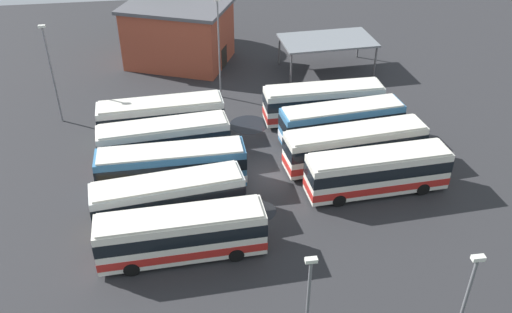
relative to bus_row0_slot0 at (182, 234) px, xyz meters
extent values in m
plane|color=#28282B|center=(6.57, 8.03, -1.78)|extent=(92.06, 92.06, 0.00)
cube|color=silver|center=(-0.01, 0.00, -0.02)|extent=(10.64, 2.97, 2.93)
cube|color=beige|center=(-0.01, 0.00, 1.52)|extent=(10.21, 2.76, 0.14)
cube|color=black|center=(-0.01, 0.00, 0.45)|extent=(10.70, 3.01, 0.94)
cube|color=red|center=(-0.01, 0.00, -0.84)|extent=(10.70, 3.01, 0.59)
cube|color=black|center=(5.26, 0.26, 0.55)|extent=(0.16, 2.01, 1.08)
cylinder|color=black|center=(3.20, 1.29, -1.28)|extent=(1.01, 0.35, 1.00)
cylinder|color=black|center=(3.31, -0.96, -1.28)|extent=(1.01, 0.35, 1.00)
cylinder|color=black|center=(-3.32, 0.96, -1.28)|extent=(1.01, 0.35, 1.00)
cylinder|color=black|center=(-3.21, -1.29, -1.28)|extent=(1.01, 0.35, 1.00)
cube|color=silver|center=(-0.76, 3.76, -0.02)|extent=(10.47, 3.75, 2.93)
cube|color=beige|center=(-0.76, 3.76, 1.52)|extent=(10.04, 3.50, 0.14)
cube|color=black|center=(-0.76, 3.76, 0.45)|extent=(10.52, 3.79, 0.94)
cube|color=orange|center=(-0.76, 3.76, -0.84)|extent=(10.52, 3.79, 0.59)
cube|color=black|center=(4.33, 4.42, 0.55)|extent=(0.32, 2.00, 1.08)
cylinder|color=black|center=(2.24, 5.29, -1.28)|extent=(1.03, 0.43, 1.00)
cylinder|color=black|center=(2.53, 3.05, -1.28)|extent=(1.03, 0.43, 1.00)
cylinder|color=black|center=(-4.05, 4.47, -1.28)|extent=(1.03, 0.43, 1.00)
cylinder|color=black|center=(-3.76, 2.24, -1.28)|extent=(1.03, 0.43, 1.00)
cube|color=teal|center=(-0.48, 7.58, -0.02)|extent=(10.93, 2.68, 2.93)
cube|color=beige|center=(-0.48, 7.58, 1.52)|extent=(10.49, 2.48, 0.14)
cube|color=black|center=(-0.48, 7.58, 0.45)|extent=(10.98, 2.72, 0.94)
cube|color=silver|center=(-0.48, 7.58, -0.84)|extent=(10.98, 2.72, 0.59)
cube|color=black|center=(4.96, 7.69, 0.55)|extent=(0.10, 2.01, 1.08)
cylinder|color=black|center=(2.86, 8.77, -1.28)|extent=(1.01, 0.32, 1.00)
cylinder|color=black|center=(2.91, 6.52, -1.28)|extent=(1.01, 0.32, 1.00)
cylinder|color=black|center=(-3.88, 8.63, -1.28)|extent=(1.01, 0.32, 1.00)
cylinder|color=black|center=(-3.83, 6.38, -1.28)|extent=(1.01, 0.32, 1.00)
cube|color=silver|center=(-1.02, 11.43, -0.02)|extent=(10.48, 3.50, 2.93)
cube|color=beige|center=(-1.02, 11.43, 1.52)|extent=(10.05, 3.26, 0.14)
cube|color=black|center=(-1.02, 11.43, 0.45)|extent=(10.54, 3.54, 0.94)
cube|color=red|center=(-1.02, 11.43, -0.84)|extent=(10.54, 3.54, 0.59)
cube|color=black|center=(4.11, 11.96, 0.55)|extent=(0.27, 2.01, 1.08)
cylinder|color=black|center=(2.04, 12.88, -1.28)|extent=(1.03, 0.40, 1.00)
cylinder|color=black|center=(2.27, 10.64, -1.28)|extent=(1.03, 0.40, 1.00)
cylinder|color=black|center=(-4.30, 12.22, -1.28)|extent=(1.03, 0.40, 1.00)
cylinder|color=black|center=(-4.07, 9.98, -1.28)|extent=(1.03, 0.40, 1.00)
cube|color=silver|center=(-1.23, 15.26, -0.02)|extent=(10.68, 3.14, 2.93)
cube|color=beige|center=(-1.23, 15.26, 1.52)|extent=(10.24, 2.92, 0.14)
cube|color=black|center=(-1.23, 15.26, 0.45)|extent=(10.73, 3.18, 0.94)
cube|color=#2D8C4C|center=(-1.23, 15.26, -0.84)|extent=(10.73, 3.18, 0.59)
cube|color=black|center=(4.04, 15.61, 0.55)|extent=(0.19, 2.01, 1.08)
cylinder|color=black|center=(1.95, 16.60, -1.28)|extent=(1.02, 0.37, 1.00)
cylinder|color=black|center=(2.10, 14.35, -1.28)|extent=(1.02, 0.37, 1.00)
cylinder|color=black|center=(-4.57, 16.17, -1.28)|extent=(1.02, 0.37, 1.00)
cylinder|color=black|center=(-4.42, 13.92, -1.28)|extent=(1.02, 0.37, 1.00)
cube|color=silver|center=(14.44, 4.88, -0.02)|extent=(10.66, 3.15, 2.93)
cube|color=beige|center=(14.44, 4.88, 1.52)|extent=(10.22, 2.93, 0.14)
cube|color=black|center=(14.44, 4.88, 0.45)|extent=(10.71, 3.19, 0.94)
cube|color=red|center=(14.44, 4.88, -0.84)|extent=(10.71, 3.19, 0.59)
cube|color=black|center=(19.70, 5.23, 0.55)|extent=(0.19, 2.01, 1.08)
cylinder|color=black|center=(17.62, 6.22, -1.28)|extent=(1.02, 0.37, 1.00)
cylinder|color=black|center=(17.77, 3.97, -1.28)|extent=(1.02, 0.37, 1.00)
cylinder|color=black|center=(11.11, 5.79, -1.28)|extent=(1.02, 0.37, 1.00)
cylinder|color=black|center=(11.26, 3.53, -1.28)|extent=(1.02, 0.37, 1.00)
cube|color=silver|center=(13.80, 8.47, -0.02)|extent=(11.36, 3.64, 2.93)
cube|color=beige|center=(13.80, 8.47, 1.52)|extent=(10.89, 3.40, 0.14)
cube|color=black|center=(13.80, 8.47, 0.45)|extent=(11.41, 3.68, 0.94)
cube|color=red|center=(13.80, 8.47, -0.84)|extent=(11.41, 3.68, 0.59)
cube|color=black|center=(19.36, 9.07, 0.55)|extent=(0.28, 2.01, 1.08)
cylinder|color=black|center=(17.12, 9.96, -1.28)|extent=(1.03, 0.41, 1.00)
cylinder|color=black|center=(17.36, 7.72, -1.28)|extent=(1.03, 0.41, 1.00)
cylinder|color=black|center=(10.24, 9.22, -1.28)|extent=(1.03, 0.41, 1.00)
cylinder|color=black|center=(10.49, 6.98, -1.28)|extent=(1.03, 0.41, 1.00)
cube|color=teal|center=(13.77, 12.21, -0.02)|extent=(10.54, 3.55, 2.93)
cube|color=beige|center=(13.77, 12.21, 1.52)|extent=(10.11, 3.31, 0.14)
cube|color=black|center=(13.77, 12.21, 0.45)|extent=(10.60, 3.60, 0.94)
cube|color=silver|center=(13.77, 12.21, -0.84)|extent=(10.60, 3.60, 0.59)
cube|color=black|center=(18.92, 12.77, 0.55)|extent=(0.28, 2.01, 1.08)
cylinder|color=black|center=(16.83, 13.68, -1.28)|extent=(1.03, 0.41, 1.00)
cylinder|color=black|center=(17.08, 11.43, -1.28)|extent=(1.03, 0.41, 1.00)
cylinder|color=black|center=(10.46, 12.98, -1.28)|extent=(1.03, 0.41, 1.00)
cylinder|color=black|center=(10.70, 10.74, -1.28)|extent=(1.03, 0.41, 1.00)
cube|color=silver|center=(13.13, 16.01, -0.02)|extent=(10.64, 2.73, 2.93)
cube|color=beige|center=(13.13, 16.01, 1.52)|extent=(10.21, 2.53, 0.14)
cube|color=black|center=(13.13, 16.01, 0.45)|extent=(10.69, 2.77, 0.94)
cube|color=red|center=(13.13, 16.01, -0.84)|extent=(10.69, 2.77, 0.59)
cube|color=black|center=(18.43, 16.15, 0.55)|extent=(0.11, 2.01, 1.08)
cylinder|color=black|center=(16.38, 17.22, -1.28)|extent=(1.01, 0.33, 1.00)
cylinder|color=black|center=(16.44, 14.97, -1.28)|extent=(1.01, 0.33, 1.00)
cylinder|color=black|center=(9.82, 17.04, -1.28)|extent=(1.01, 0.33, 1.00)
cylinder|color=black|center=(9.88, 14.79, -1.28)|extent=(1.01, 0.33, 1.00)
cube|color=#99422D|center=(0.79, 30.95, 1.31)|extent=(12.33, 11.08, 6.18)
cube|color=#4C4C51|center=(0.79, 30.95, 4.58)|extent=(13.07, 11.74, 0.36)
cube|color=black|center=(5.45, 28.98, -0.68)|extent=(0.76, 1.68, 2.20)
cube|color=slate|center=(16.15, 26.63, 1.53)|extent=(9.98, 6.14, 0.20)
cylinder|color=#59595B|center=(20.52, 29.38, -0.18)|extent=(0.20, 0.20, 3.22)
cylinder|color=#59595B|center=(20.82, 24.43, -0.18)|extent=(0.20, 0.20, 3.22)
cylinder|color=#59595B|center=(11.48, 28.83, -0.18)|extent=(0.20, 0.20, 3.22)
cylinder|color=#59595B|center=(11.78, 23.88, -0.18)|extent=(0.20, 0.20, 3.22)
cube|color=silver|center=(12.35, -11.46, 7.15)|extent=(0.56, 0.28, 0.20)
cylinder|color=slate|center=(4.41, 21.86, 2.96)|extent=(0.16, 0.16, 9.48)
cube|color=silver|center=(5.81, -9.46, 6.02)|extent=(0.56, 0.28, 0.20)
cylinder|color=slate|center=(-10.31, 19.17, 2.60)|extent=(0.16, 0.16, 8.77)
cube|color=silver|center=(-10.31, 19.17, 7.16)|extent=(0.56, 0.28, 0.20)
cylinder|color=brown|center=(-0.16, 37.66, 0.00)|extent=(0.44, 0.44, 3.58)
cylinder|color=black|center=(6.37, 16.04, -1.78)|extent=(3.48, 3.48, 0.01)
cylinder|color=black|center=(5.49, 3.75, -1.78)|extent=(2.47, 2.47, 0.01)
camera|label=1|loc=(0.85, -26.69, 23.21)|focal=38.80mm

